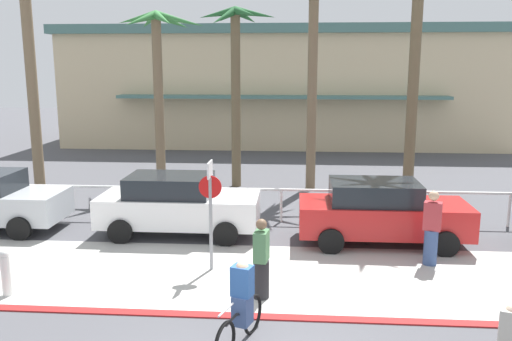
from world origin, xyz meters
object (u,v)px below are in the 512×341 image
object	(u,v)px
cyclist_black_1	(241,306)
pedestrian_1	(432,231)
car_red_2	(381,212)
palm_tree_3	(158,58)
stop_sign_bike_lane	(210,200)
palm_tree_4	(236,58)
bollard_3	(6,272)
palm_tree_5	(313,27)
palm_tree_2	(26,16)
pedestrian_0	(261,262)
car_white_1	(177,204)

from	to	relation	value
cyclist_black_1	pedestrian_1	size ratio (longest dim) A/B	0.96
car_red_2	pedestrian_1	bearing A→B (deg)	-57.73
palm_tree_3	pedestrian_1	world-z (taller)	palm_tree_3
stop_sign_bike_lane	palm_tree_4	distance (m)	9.36
palm_tree_3	bollard_3	bearing A→B (deg)	-94.24
palm_tree_5	palm_tree_2	bearing A→B (deg)	-163.38
cyclist_black_1	pedestrian_0	xyz separation A→B (m)	(0.22, 1.84, 0.08)
pedestrian_1	bollard_3	bearing A→B (deg)	-165.12
car_white_1	cyclist_black_1	size ratio (longest dim) A/B	2.53
palm_tree_3	palm_tree_2	bearing A→B (deg)	-144.59
car_red_2	palm_tree_2	bearing A→B (deg)	162.10
car_white_1	pedestrian_0	bearing A→B (deg)	-57.23
palm_tree_2	palm_tree_5	size ratio (longest dim) A/B	1.08
palm_tree_5	car_white_1	size ratio (longest dim) A/B	1.77
stop_sign_bike_lane	pedestrian_0	bearing A→B (deg)	-49.16
palm_tree_5	pedestrian_1	distance (m)	9.78
pedestrian_1	palm_tree_2	bearing A→B (deg)	157.09
palm_tree_5	car_red_2	xyz separation A→B (m)	(1.68, -6.36, -5.15)
car_red_2	pedestrian_1	xyz separation A→B (m)	(0.95, -1.50, -0.02)
cyclist_black_1	pedestrian_0	world-z (taller)	pedestrian_0
bollard_3	cyclist_black_1	distance (m)	5.24
cyclist_black_1	pedestrian_1	xyz separation A→B (m)	(4.10, 3.99, 0.15)
palm_tree_4	car_red_2	xyz separation A→B (m)	(4.54, -6.55, -4.07)
bollard_3	palm_tree_4	world-z (taller)	palm_tree_4
palm_tree_5	car_red_2	world-z (taller)	palm_tree_5
palm_tree_4	pedestrian_0	distance (m)	11.14
bollard_3	palm_tree_4	distance (m)	11.93
car_white_1	palm_tree_4	bearing A→B (deg)	80.92
cyclist_black_1	stop_sign_bike_lane	bearing A→B (deg)	107.37
palm_tree_4	car_red_2	world-z (taller)	palm_tree_4
palm_tree_5	pedestrian_0	bearing A→B (deg)	-97.10
palm_tree_2	palm_tree_5	distance (m)	9.78
palm_tree_3	palm_tree_4	world-z (taller)	palm_tree_4
pedestrian_1	stop_sign_bike_lane	bearing A→B (deg)	-172.16
stop_sign_bike_lane	car_white_1	distance (m)	3.04
palm_tree_5	cyclist_black_1	size ratio (longest dim) A/B	4.49
car_white_1	car_red_2	distance (m)	5.54
stop_sign_bike_lane	bollard_3	xyz separation A→B (m)	(-3.97, -1.71, -1.16)
bollard_3	palm_tree_2	size ratio (longest dim) A/B	0.12
palm_tree_3	car_white_1	xyz separation A→B (m)	(1.87, -5.77, -4.07)
palm_tree_4	palm_tree_5	bearing A→B (deg)	-3.82
palm_tree_2	palm_tree_3	distance (m)	4.66
palm_tree_4	palm_tree_2	bearing A→B (deg)	-155.33
bollard_3	car_white_1	bearing A→B (deg)	58.74
palm_tree_4	car_red_2	size ratio (longest dim) A/B	1.55
palm_tree_4	car_white_1	distance (m)	7.45
palm_tree_4	pedestrian_1	size ratio (longest dim) A/B	3.75
palm_tree_3	pedestrian_0	xyz separation A→B (m)	(4.47, -9.82, -4.16)
palm_tree_3	pedestrian_0	bearing A→B (deg)	-65.52
bollard_3	cyclist_black_1	world-z (taller)	cyclist_black_1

